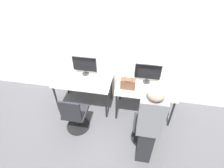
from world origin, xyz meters
TOP-DOWN VIEW (x-y plane):
  - ground_plane at (0.00, 0.00)m, footprint 20.00×20.00m
  - wall_back at (0.00, 0.83)m, footprint 12.00×0.05m
  - desk_left at (-0.67, 0.35)m, footprint 1.22×0.71m
  - monitor_left at (-0.67, 0.55)m, footprint 0.53×0.16m
  - keyboard_left at (-0.67, 0.21)m, footprint 0.41×0.17m
  - mouse_left at (-0.38, 0.22)m, footprint 0.06×0.09m
  - office_chair_left at (-0.65, -0.36)m, footprint 0.48×0.48m
  - desk_right at (0.67, 0.35)m, footprint 1.22×0.71m
  - monitor_right at (0.67, 0.51)m, footprint 0.53×0.16m
  - keyboard_right at (0.67, 0.18)m, footprint 0.41×0.17m
  - mouse_right at (0.95, 0.17)m, footprint 0.06×0.09m
  - office_chair_right at (0.71, -0.41)m, footprint 0.48×0.48m
  - person_right at (0.72, -0.77)m, footprint 0.36×0.23m
  - handbag at (0.30, 0.25)m, footprint 0.30×0.18m

SIDE VIEW (x-z plane):
  - ground_plane at x=0.00m, z-range 0.00..0.00m
  - office_chair_left at x=-0.65m, z-range -0.08..0.84m
  - office_chair_right at x=0.71m, z-range -0.08..0.84m
  - desk_left at x=-0.67m, z-range 0.30..1.04m
  - desk_right at x=0.67m, z-range 0.30..1.04m
  - keyboard_left at x=-0.67m, z-range 0.75..0.77m
  - keyboard_right at x=0.67m, z-range 0.75..0.77m
  - mouse_left at x=-0.38m, z-range 0.75..0.78m
  - mouse_right at x=0.95m, z-range 0.75..0.78m
  - handbag at x=0.30m, z-range 0.74..0.99m
  - person_right at x=0.72m, z-range 0.09..1.82m
  - monitor_left at x=-0.67m, z-range 0.77..1.20m
  - monitor_right at x=0.67m, z-range 0.77..1.20m
  - wall_back at x=0.00m, z-range 0.00..2.80m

